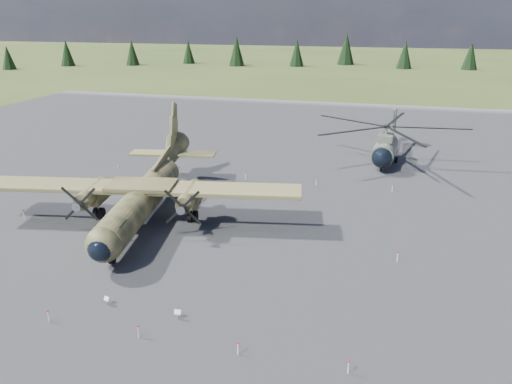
# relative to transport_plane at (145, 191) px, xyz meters

# --- Properties ---
(ground) EXTENTS (500.00, 500.00, 0.00)m
(ground) POSITION_rel_transport_plane_xyz_m (5.65, -3.01, -2.66)
(ground) COLOR #525C29
(ground) RESTS_ON ground
(apron) EXTENTS (120.00, 120.00, 0.04)m
(apron) POSITION_rel_transport_plane_xyz_m (5.65, 6.99, -2.66)
(apron) COLOR slate
(apron) RESTS_ON ground
(transport_plane) EXTENTS (28.09, 25.28, 9.25)m
(transport_plane) POSITION_rel_transport_plane_xyz_m (0.00, 0.00, 0.00)
(transport_plane) COLOR #32361D
(transport_plane) RESTS_ON ground
(helicopter_near) EXTENTS (20.93, 23.76, 4.99)m
(helicopter_near) POSITION_rel_transport_plane_xyz_m (20.57, 23.23, 0.88)
(helicopter_near) COLOR slate
(helicopter_near) RESTS_ON ground
(info_placard_left) EXTENTS (0.43, 0.28, 0.63)m
(info_placard_left) POSITION_rel_transport_plane_xyz_m (4.07, -13.92, -2.24)
(info_placard_left) COLOR gray
(info_placard_left) RESTS_ON ground
(info_placard_right) EXTENTS (0.42, 0.18, 0.66)m
(info_placard_right) POSITION_rel_transport_plane_xyz_m (9.10, -14.19, -2.22)
(info_placard_right) COLOR gray
(info_placard_right) RESTS_ON ground
(barrier_fence) EXTENTS (33.12, 29.62, 0.85)m
(barrier_fence) POSITION_rel_transport_plane_xyz_m (5.19, -3.08, -2.15)
(barrier_fence) COLOR white
(barrier_fence) RESTS_ON ground
(treeline) EXTENTS (317.91, 309.36, 10.92)m
(treeline) POSITION_rel_transport_plane_xyz_m (8.81, -4.56, 1.99)
(treeline) COLOR black
(treeline) RESTS_ON ground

